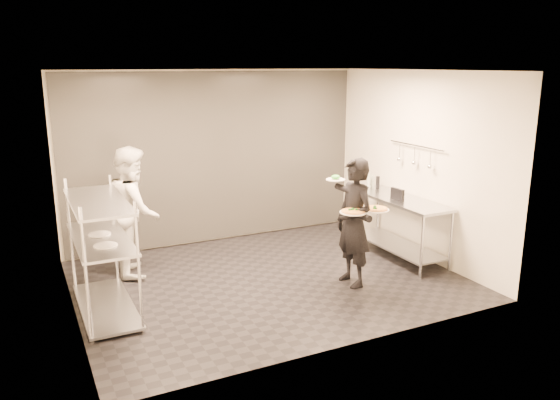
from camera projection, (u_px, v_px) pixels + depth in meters
name	position (u px, v px, depth m)	size (l,w,h in m)	color
room_shell	(235.00, 165.00, 8.18)	(5.00, 4.00, 2.80)	black
pass_rack	(102.00, 249.00, 6.39)	(0.60, 1.60, 1.50)	silver
prep_counter	(398.00, 217.00, 8.27)	(0.60, 1.80, 0.92)	silver
utensil_rail	(415.00, 156.00, 8.15)	(0.07, 1.20, 0.31)	silver
waiter	(354.00, 223.00, 7.16)	(0.62, 0.41, 1.71)	black
chef	(134.00, 211.00, 7.57)	(0.88, 0.68, 1.80)	silver
pizza_plate_near	(353.00, 212.00, 6.91)	(0.34, 0.34, 0.05)	white
pizza_plate_far	(376.00, 209.00, 7.04)	(0.35, 0.35, 0.05)	white
salad_plate	(336.00, 178.00, 7.24)	(0.26, 0.26, 0.07)	white
pos_monitor	(397.00, 194.00, 8.04)	(0.05, 0.25, 0.18)	black
bottle_green	(369.00, 181.00, 8.81)	(0.07, 0.07, 0.24)	#93A092
bottle_clear	(372.00, 181.00, 8.90)	(0.06, 0.06, 0.20)	#93A092
bottle_dark	(378.00, 183.00, 8.77)	(0.06, 0.06, 0.21)	black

